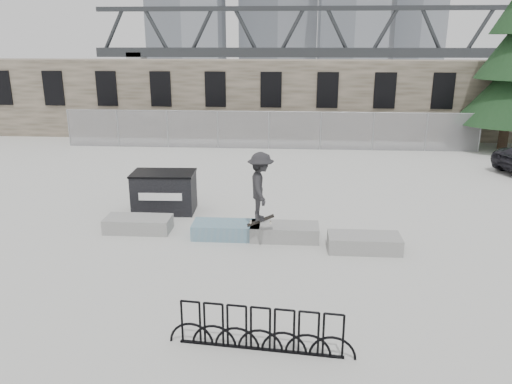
# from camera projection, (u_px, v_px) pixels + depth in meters

# --- Properties ---
(ground) EXTENTS (120.00, 120.00, 0.00)m
(ground) POSITION_uv_depth(u_px,v_px,m) (249.00, 236.00, 14.98)
(ground) COLOR #BABBB5
(ground) RESTS_ON ground
(stone_wall) EXTENTS (36.00, 2.58, 4.50)m
(stone_wall) POSITION_uv_depth(u_px,v_px,m) (272.00, 99.00, 29.81)
(stone_wall) COLOR brown
(stone_wall) RESTS_ON ground
(chainlink_fence) EXTENTS (22.06, 0.06, 2.02)m
(chainlink_fence) POSITION_uv_depth(u_px,v_px,m) (269.00, 130.00, 26.60)
(chainlink_fence) COLOR gray
(chainlink_fence) RESTS_ON ground
(planter_far_left) EXTENTS (2.00, 0.90, 0.45)m
(planter_far_left) POSITION_uv_depth(u_px,v_px,m) (138.00, 224.00, 15.27)
(planter_far_left) COLOR #989895
(planter_far_left) RESTS_ON ground
(planter_center_left) EXTENTS (2.00, 0.90, 0.45)m
(planter_center_left) POSITION_uv_depth(u_px,v_px,m) (227.00, 229.00, 14.82)
(planter_center_left) COLOR teal
(planter_center_left) RESTS_ON ground
(planter_center_right) EXTENTS (2.00, 0.90, 0.45)m
(planter_center_right) POSITION_uv_depth(u_px,v_px,m) (284.00, 231.00, 14.65)
(planter_center_right) COLOR #989895
(planter_center_right) RESTS_ON ground
(planter_offset) EXTENTS (2.00, 0.90, 0.45)m
(planter_offset) POSITION_uv_depth(u_px,v_px,m) (364.00, 242.00, 13.88)
(planter_offset) COLOR #989895
(planter_offset) RESTS_ON ground
(dumpster) EXTENTS (2.14, 1.36, 1.38)m
(dumpster) POSITION_uv_depth(u_px,v_px,m) (164.00, 192.00, 16.91)
(dumpster) COLOR black
(dumpster) RESTS_ON ground
(bike_rack) EXTENTS (3.58, 0.40, 0.90)m
(bike_rack) POSITION_uv_depth(u_px,v_px,m) (260.00, 330.00, 9.34)
(bike_rack) COLOR black
(bike_rack) RESTS_ON ground
(truss_bridge) EXTENTS (70.00, 3.00, 9.80)m
(truss_bridge) POSITION_uv_depth(u_px,v_px,m) (360.00, 51.00, 65.54)
(truss_bridge) COLOR #2D3033
(truss_bridge) RESTS_ON ground
(skateboarder) EXTENTS (0.86, 1.32, 2.11)m
(skateboarder) POSITION_uv_depth(u_px,v_px,m) (261.00, 187.00, 13.72)
(skateboarder) COLOR #252427
(skateboarder) RESTS_ON ground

